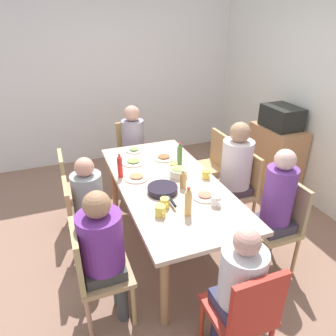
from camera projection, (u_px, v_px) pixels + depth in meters
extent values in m
plane|color=#8B6754|center=(168.00, 241.00, 3.42)|extent=(5.83, 5.83, 0.00)
cube|color=silver|center=(112.00, 79.00, 4.91)|extent=(0.12, 4.26, 2.60)
cube|color=#C8AD95|center=(168.00, 183.00, 3.09)|extent=(2.05, 0.96, 0.04)
cylinder|color=#B07855|center=(114.00, 181.00, 3.91)|extent=(0.07, 0.07, 0.71)
cylinder|color=#A7794E|center=(165.00, 291.00, 2.37)|extent=(0.07, 0.07, 0.71)
cylinder|color=#A47C55|center=(170.00, 171.00, 4.15)|extent=(0.07, 0.07, 0.71)
cylinder|color=#AA7A48|center=(249.00, 265.00, 2.61)|extent=(0.07, 0.07, 0.71)
cube|color=tan|center=(205.00, 168.00, 4.04)|extent=(0.40, 0.40, 0.04)
cylinder|color=tan|center=(222.00, 187.00, 4.05)|extent=(0.04, 0.04, 0.43)
cylinder|color=tan|center=(210.00, 175.00, 4.33)|extent=(0.04, 0.04, 0.43)
cylinder|color=tan|center=(199.00, 191.00, 3.94)|extent=(0.04, 0.04, 0.43)
cylinder|color=tan|center=(188.00, 179.00, 4.23)|extent=(0.04, 0.04, 0.43)
cube|color=tan|center=(219.00, 149.00, 3.99)|extent=(0.38, 0.04, 0.45)
cube|color=tan|center=(83.00, 190.00, 3.54)|extent=(0.40, 0.40, 0.04)
cylinder|color=tan|center=(69.00, 202.00, 3.73)|extent=(0.04, 0.04, 0.43)
cylinder|color=tan|center=(72.00, 217.00, 3.45)|extent=(0.04, 0.04, 0.43)
cylinder|color=tan|center=(97.00, 196.00, 3.84)|extent=(0.04, 0.04, 0.43)
cylinder|color=tan|center=(102.00, 211.00, 3.56)|extent=(0.04, 0.04, 0.43)
cube|color=tan|center=(63.00, 174.00, 3.38)|extent=(0.38, 0.04, 0.45)
cube|color=tan|center=(272.00, 229.00, 2.90)|extent=(0.40, 0.40, 0.04)
cylinder|color=tan|center=(295.00, 255.00, 2.91)|extent=(0.04, 0.04, 0.43)
cylinder|color=tan|center=(272.00, 234.00, 3.19)|extent=(0.04, 0.04, 0.43)
cylinder|color=tan|center=(265.00, 265.00, 2.80)|extent=(0.04, 0.04, 0.43)
cylinder|color=tan|center=(244.00, 241.00, 3.09)|extent=(0.04, 0.04, 0.43)
cube|color=tan|center=(292.00, 204.00, 2.85)|extent=(0.38, 0.04, 0.45)
cylinder|color=#373D3D|center=(265.00, 255.00, 2.89)|extent=(0.09, 0.09, 0.45)
cylinder|color=#443C38|center=(255.00, 245.00, 3.03)|extent=(0.09, 0.09, 0.45)
cube|color=#3E3848|center=(273.00, 224.00, 2.87)|extent=(0.30, 0.30, 0.10)
cylinder|color=#6E3A94|center=(279.00, 195.00, 2.73)|extent=(0.27, 0.27, 0.52)
sphere|color=beige|center=(285.00, 160.00, 2.57)|extent=(0.18, 0.18, 0.18)
cube|color=#B13226|center=(237.00, 310.00, 2.11)|extent=(0.40, 0.40, 0.04)
cylinder|color=#B2371D|center=(202.00, 320.00, 2.30)|extent=(0.04, 0.04, 0.43)
cylinder|color=red|center=(241.00, 306.00, 2.41)|extent=(0.04, 0.04, 0.43)
cube|color=red|center=(258.00, 307.00, 1.86)|extent=(0.04, 0.38, 0.45)
cylinder|color=#2F2944|center=(217.00, 323.00, 2.27)|extent=(0.09, 0.09, 0.45)
cylinder|color=#28384A|center=(236.00, 316.00, 2.32)|extent=(0.09, 0.09, 0.45)
cube|color=#353351|center=(238.00, 304.00, 2.09)|extent=(0.30, 0.30, 0.10)
cylinder|color=silver|center=(242.00, 276.00, 1.97)|extent=(0.29, 0.29, 0.40)
sphere|color=tan|center=(247.00, 242.00, 1.85)|extent=(0.17, 0.17, 0.17)
cube|color=tan|center=(105.00, 274.00, 2.40)|extent=(0.40, 0.40, 0.04)
cylinder|color=tan|center=(83.00, 285.00, 2.59)|extent=(0.04, 0.04, 0.43)
cylinder|color=tan|center=(89.00, 319.00, 2.31)|extent=(0.04, 0.04, 0.43)
cylinder|color=tan|center=(123.00, 274.00, 2.70)|extent=(0.04, 0.04, 0.43)
cylinder|color=tan|center=(134.00, 305.00, 2.42)|extent=(0.04, 0.04, 0.43)
cube|color=tan|center=(77.00, 257.00, 2.24)|extent=(0.38, 0.04, 0.45)
cylinder|color=#374546|center=(118.00, 283.00, 2.60)|extent=(0.09, 0.09, 0.45)
cylinder|color=#424645|center=(122.00, 298.00, 2.46)|extent=(0.09, 0.09, 0.45)
cube|color=#3B3B38|center=(104.00, 268.00, 2.38)|extent=(0.30, 0.30, 0.10)
cylinder|color=#6F2F91|center=(101.00, 240.00, 2.25)|extent=(0.33, 0.33, 0.44)
sphere|color=#A77653|center=(97.00, 205.00, 2.12)|extent=(0.20, 0.20, 0.20)
cube|color=tan|center=(92.00, 224.00, 2.97)|extent=(0.40, 0.40, 0.04)
cylinder|color=tan|center=(75.00, 236.00, 3.16)|extent=(0.04, 0.04, 0.43)
cylinder|color=tan|center=(79.00, 258.00, 2.88)|extent=(0.04, 0.04, 0.43)
cylinder|color=tan|center=(108.00, 228.00, 3.27)|extent=(0.04, 0.04, 0.43)
cylinder|color=tan|center=(115.00, 249.00, 2.99)|extent=(0.04, 0.04, 0.43)
cube|color=tan|center=(69.00, 207.00, 2.81)|extent=(0.38, 0.04, 0.45)
cylinder|color=brown|center=(103.00, 234.00, 3.17)|extent=(0.09, 0.09, 0.45)
cylinder|color=#524B40|center=(106.00, 244.00, 3.03)|extent=(0.09, 0.09, 0.45)
cube|color=brown|center=(91.00, 219.00, 2.95)|extent=(0.30, 0.30, 0.10)
cylinder|color=#919799|center=(88.00, 195.00, 2.83)|extent=(0.28, 0.28, 0.42)
sphere|color=tan|center=(84.00, 167.00, 2.70)|extent=(0.17, 0.17, 0.17)
cube|color=tan|center=(233.00, 193.00, 3.47)|extent=(0.40, 0.40, 0.04)
cylinder|color=tan|center=(253.00, 215.00, 3.48)|extent=(0.04, 0.04, 0.43)
cylinder|color=tan|center=(236.00, 200.00, 3.76)|extent=(0.04, 0.04, 0.43)
cylinder|color=tan|center=(226.00, 222.00, 3.37)|extent=(0.04, 0.04, 0.43)
cylinder|color=tan|center=(211.00, 206.00, 3.66)|extent=(0.04, 0.04, 0.43)
cube|color=tan|center=(250.00, 172.00, 3.42)|extent=(0.38, 0.04, 0.45)
cylinder|color=#3D383B|center=(228.00, 215.00, 3.46)|extent=(0.09, 0.09, 0.45)
cylinder|color=#3A3C4B|center=(220.00, 208.00, 3.60)|extent=(0.09, 0.09, 0.45)
cube|color=#463845|center=(234.00, 189.00, 3.44)|extent=(0.30, 0.30, 0.10)
cylinder|color=silver|center=(237.00, 164.00, 3.30)|extent=(0.32, 0.32, 0.51)
sphere|color=#A97E5E|center=(240.00, 132.00, 3.14)|extent=(0.21, 0.21, 0.21)
cube|color=tan|center=(134.00, 157.00, 4.33)|extent=(0.40, 0.40, 0.04)
cylinder|color=tan|center=(143.00, 165.00, 4.62)|extent=(0.04, 0.04, 0.43)
cylinder|color=tan|center=(120.00, 169.00, 4.51)|extent=(0.04, 0.04, 0.43)
cylinder|color=tan|center=(150.00, 175.00, 4.34)|extent=(0.04, 0.04, 0.43)
cylinder|color=tan|center=(126.00, 179.00, 4.23)|extent=(0.04, 0.04, 0.43)
cube|color=tan|center=(130.00, 137.00, 4.37)|extent=(0.04, 0.38, 0.45)
cylinder|color=#3D463B|center=(142.00, 173.00, 4.36)|extent=(0.09, 0.09, 0.45)
cylinder|color=#403946|center=(131.00, 175.00, 4.31)|extent=(0.09, 0.09, 0.45)
cube|color=#3E4848|center=(134.00, 153.00, 4.30)|extent=(0.30, 0.30, 0.10)
cylinder|color=#9B93A7|center=(133.00, 136.00, 4.18)|extent=(0.30, 0.30, 0.42)
sphere|color=tan|center=(132.00, 114.00, 4.04)|extent=(0.21, 0.21, 0.21)
cylinder|color=silver|center=(134.00, 162.00, 3.46)|extent=(0.25, 0.25, 0.01)
ellipsoid|color=#879C52|center=(133.00, 161.00, 3.45)|extent=(0.14, 0.14, 0.02)
cylinder|color=silver|center=(164.00, 158.00, 3.56)|extent=(0.25, 0.25, 0.01)
ellipsoid|color=#A26039|center=(164.00, 156.00, 3.55)|extent=(0.14, 0.14, 0.02)
cylinder|color=silver|center=(137.00, 178.00, 3.14)|extent=(0.25, 0.25, 0.01)
ellipsoid|color=#D27E53|center=(137.00, 176.00, 3.13)|extent=(0.14, 0.14, 0.02)
cylinder|color=silver|center=(134.00, 151.00, 3.75)|extent=(0.20, 0.20, 0.01)
ellipsoid|color=#7E9F54|center=(134.00, 149.00, 3.74)|extent=(0.11, 0.11, 0.02)
cylinder|color=silver|center=(205.00, 196.00, 2.82)|extent=(0.23, 0.23, 0.01)
ellipsoid|color=#C5785B|center=(205.00, 195.00, 2.81)|extent=(0.13, 0.13, 0.02)
cylinder|color=beige|center=(178.00, 173.00, 3.16)|extent=(0.18, 0.18, 0.08)
ellipsoid|color=#899C59|center=(179.00, 169.00, 3.14)|extent=(0.14, 0.14, 0.04)
cylinder|color=black|center=(162.00, 189.00, 2.89)|extent=(0.28, 0.28, 0.06)
cylinder|color=black|center=(172.00, 201.00, 2.69)|extent=(0.18, 0.02, 0.02)
cylinder|color=white|center=(216.00, 200.00, 2.69)|extent=(0.08, 0.08, 0.09)
torus|color=white|center=(219.00, 204.00, 2.65)|extent=(0.05, 0.01, 0.05)
cylinder|color=#DFCD4B|center=(160.00, 211.00, 2.55)|extent=(0.09, 0.09, 0.09)
torus|color=#EBBE55|center=(163.00, 214.00, 2.51)|extent=(0.05, 0.01, 0.05)
cylinder|color=#E6CA49|center=(206.00, 174.00, 3.13)|extent=(0.08, 0.08, 0.08)
torus|color=#DFCD4A|center=(208.00, 177.00, 3.08)|extent=(0.05, 0.01, 0.05)
cylinder|color=#E0C253|center=(165.00, 203.00, 2.67)|extent=(0.08, 0.08, 0.09)
torus|color=yellow|center=(167.00, 206.00, 2.62)|extent=(0.05, 0.01, 0.05)
cylinder|color=#E2C34F|center=(174.00, 167.00, 3.29)|extent=(0.08, 0.08, 0.08)
torus|color=#DCBF4D|center=(176.00, 169.00, 3.24)|extent=(0.05, 0.01, 0.05)
cylinder|color=#497734|center=(180.00, 156.00, 3.37)|extent=(0.06, 0.06, 0.22)
cone|color=#44783D|center=(180.00, 145.00, 3.31)|extent=(0.05, 0.05, 0.03)
cylinder|color=red|center=(180.00, 144.00, 3.30)|extent=(0.03, 0.03, 0.01)
cylinder|color=tan|center=(183.00, 181.00, 2.95)|extent=(0.06, 0.06, 0.15)
cone|color=tan|center=(183.00, 172.00, 2.91)|extent=(0.05, 0.05, 0.03)
cylinder|color=silver|center=(183.00, 170.00, 2.90)|extent=(0.03, 0.03, 0.01)
cylinder|color=red|center=(120.00, 167.00, 3.12)|extent=(0.05, 0.05, 0.21)
cone|color=red|center=(119.00, 156.00, 3.07)|extent=(0.05, 0.05, 0.03)
cylinder|color=red|center=(119.00, 155.00, 3.06)|extent=(0.03, 0.03, 0.01)
cylinder|color=tan|center=(188.00, 203.00, 2.53)|extent=(0.06, 0.06, 0.22)
cone|color=tan|center=(189.00, 190.00, 2.48)|extent=(0.05, 0.05, 0.03)
cylinder|color=red|center=(189.00, 188.00, 2.47)|extent=(0.03, 0.03, 0.01)
cube|color=#B67E52|center=(275.00, 159.00, 4.25)|extent=(0.70, 0.44, 0.90)
cube|color=black|center=(282.00, 117.00, 3.99)|extent=(0.48, 0.36, 0.28)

